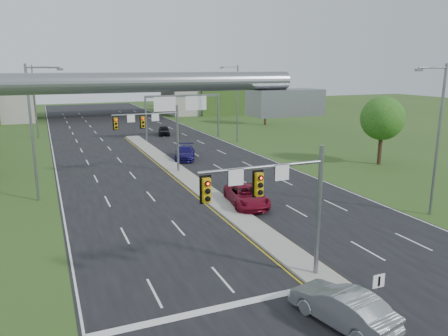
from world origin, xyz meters
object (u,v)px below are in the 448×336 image
object	(u,v)px
car_silver	(342,307)
car_far_a	(247,196)
sign_gantry	(182,105)
signal_mast_far	(156,129)
overpass	(104,101)
keep_right_sign	(378,289)
car_far_c	(164,130)
car_far_b	(185,153)
signal_mast_near	(281,195)

from	to	relation	value
car_silver	car_far_a	distance (m)	16.67
sign_gantry	car_silver	xyz separation A→B (m)	(-8.18, -49.08, -4.42)
signal_mast_far	overpass	world-z (taller)	overpass
car_far_a	keep_right_sign	bearing A→B (deg)	-87.25
keep_right_sign	car_silver	distance (m)	1.69
car_far_c	signal_mast_far	bearing A→B (deg)	-93.88
signal_mast_far	car_far_b	world-z (taller)	signal_mast_far
signal_mast_near	overpass	xyz separation A→B (m)	(2.26, 80.07, -1.17)
car_far_c	car_far_b	bearing A→B (deg)	-85.01
keep_right_sign	overpass	distance (m)	84.55
car_silver	sign_gantry	bearing A→B (deg)	-113.33
signal_mast_far	car_far_c	xyz separation A→B (m)	(7.44, 25.32, -3.98)
sign_gantry	car_silver	bearing A→B (deg)	-99.47
signal_mast_near	car_silver	distance (m)	5.70
car_silver	car_far_b	bearing A→B (deg)	-110.58
car_far_a	car_far_b	bearing A→B (deg)	96.15
signal_mast_far	car_far_c	world-z (taller)	signal_mast_far
car_far_b	car_silver	bearing A→B (deg)	-76.21
car_far_c	car_silver	bearing A→B (deg)	-84.50
keep_right_sign	overpass	bearing A→B (deg)	90.00
overpass	car_far_a	distance (m)	67.88
keep_right_sign	signal_mast_far	bearing A→B (deg)	94.39
signal_mast_near	car_far_a	bearing A→B (deg)	71.80
car_far_c	sign_gantry	bearing A→B (deg)	-61.66
sign_gantry	overpass	distance (m)	35.75
overpass	sign_gantry	bearing A→B (deg)	-79.21
signal_mast_near	overpass	world-z (taller)	overpass
keep_right_sign	car_far_c	bearing A→B (deg)	84.61
keep_right_sign	car_far_b	xyz separation A→B (m)	(2.64, 35.51, -0.71)
car_far_a	car_silver	bearing A→B (deg)	-92.52
signal_mast_far	keep_right_sign	distance (m)	29.71
signal_mast_near	sign_gantry	distance (m)	45.88
signal_mast_far	car_far_b	distance (m)	8.72
car_silver	car_far_c	distance (m)	54.81
keep_right_sign	car_far_b	world-z (taller)	keep_right_sign
car_silver	car_far_a	xyz separation A→B (m)	(3.27, 16.35, -0.01)
sign_gantry	car_far_a	world-z (taller)	sign_gantry
keep_right_sign	sign_gantry	xyz separation A→B (m)	(6.68, 49.45, 3.72)
signal_mast_near	car_silver	world-z (taller)	signal_mast_near
signal_mast_near	signal_mast_far	distance (m)	25.00
sign_gantry	car_far_a	distance (m)	33.39
sign_gantry	overpass	size ratio (longest dim) A/B	0.14
signal_mast_near	sign_gantry	size ratio (longest dim) A/B	0.60
signal_mast_near	keep_right_sign	world-z (taller)	signal_mast_near
signal_mast_far	sign_gantry	xyz separation A→B (m)	(8.95, 19.99, 0.51)
keep_right_sign	sign_gantry	world-z (taller)	sign_gantry
signal_mast_near	signal_mast_far	world-z (taller)	same
sign_gantry	car_far_b	xyz separation A→B (m)	(-4.05, -13.93, -4.44)
car_far_b	car_far_c	world-z (taller)	car_far_b
sign_gantry	car_far_b	distance (m)	15.17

